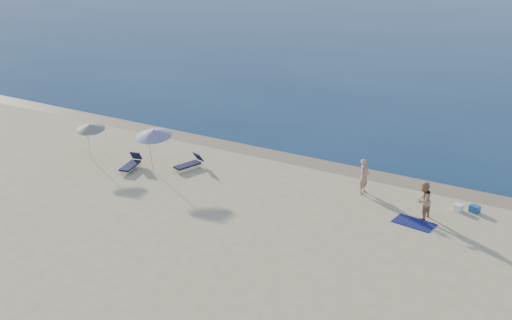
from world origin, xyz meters
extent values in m
cube|color=#847254|center=(0.00, 19.40, 0.00)|extent=(240.00, 1.60, 0.00)
imported|color=tan|center=(1.85, 17.08, 0.84)|extent=(0.41, 0.62, 1.68)
imported|color=tan|center=(4.96, 15.86, 0.84)|extent=(0.80, 0.93, 1.67)
cube|color=#0E1249|center=(4.83, 15.24, 0.01)|extent=(1.81, 1.16, 0.03)
cube|color=white|center=(6.14, 17.40, 0.15)|extent=(0.41, 0.38, 0.30)
cube|color=#1C519A|center=(6.78, 17.61, 0.15)|extent=(0.49, 0.41, 0.30)
cylinder|color=silver|center=(-8.18, 14.05, 1.00)|extent=(0.08, 0.35, 2.08)
cone|color=silver|center=(-8.18, 14.35, 2.03)|extent=(2.03, 2.06, 0.58)
sphere|color=silver|center=(-8.18, 14.35, 2.21)|extent=(0.06, 0.06, 0.06)
cylinder|color=silver|center=(-12.10, 13.83, 0.87)|extent=(0.10, 0.24, 1.84)
cone|color=beige|center=(-12.10, 14.03, 1.78)|extent=(1.89, 1.91, 0.46)
sphere|color=silver|center=(-12.10, 14.03, 1.94)|extent=(0.05, 0.05, 0.05)
cube|color=#15173B|center=(-9.41, 13.85, 0.21)|extent=(0.86, 1.54, 0.10)
cube|color=#15173B|center=(-9.59, 14.56, 0.48)|extent=(0.60, 0.47, 0.47)
cylinder|color=#A5A5AD|center=(-9.21, 13.90, 0.11)|extent=(0.03, 0.03, 0.21)
cube|color=#15183A|center=(-6.96, 15.39, 0.20)|extent=(0.92, 1.49, 0.09)
cube|color=#15183A|center=(-6.75, 16.06, 0.47)|extent=(0.59, 0.48, 0.45)
cylinder|color=#A5A5AD|center=(-6.77, 15.33, 0.10)|extent=(0.03, 0.03, 0.20)
camera|label=1|loc=(11.16, -8.93, 12.33)|focal=45.00mm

